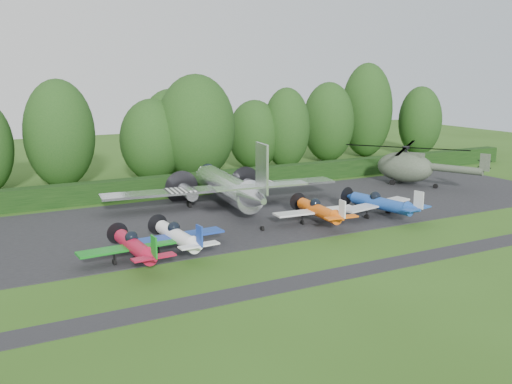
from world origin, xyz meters
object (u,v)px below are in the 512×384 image
sign_board (417,160)px  helicopter (406,164)px  light_plane_blue (381,203)px  light_plane_white (177,236)px  transport_plane (228,187)px  light_plane_red (135,246)px  light_plane_orange (319,210)px

sign_board → helicopter: bearing=-128.6°
light_plane_blue → sign_board: bearing=51.1°
light_plane_white → transport_plane: bearing=52.8°
light_plane_white → helicopter: (30.50, 10.75, 1.14)m
light_plane_red → sign_board: light_plane_red is taller
light_plane_white → sign_board: bearing=28.0°
light_plane_white → sign_board: 42.40m
light_plane_orange → helicopter: 19.95m
light_plane_white → light_plane_blue: 18.85m
light_plane_orange → helicopter: size_ratio=0.49×
transport_plane → light_plane_orange: 9.51m
transport_plane → light_plane_orange: bearing=-69.8°
transport_plane → light_plane_blue: transport_plane is taller
light_plane_orange → light_plane_blue: (5.99, -0.65, 0.07)m
light_plane_red → light_plane_blue: (22.12, 1.82, 0.08)m
transport_plane → light_plane_white: size_ratio=2.95×
transport_plane → light_plane_red: size_ratio=2.96×
helicopter → light_plane_blue: bearing=-115.1°
light_plane_white → light_plane_blue: (18.83, 0.90, 0.08)m
light_plane_white → helicopter: bearing=23.0°
light_plane_red → light_plane_white: bearing=19.0°
transport_plane → light_plane_red: (-11.93, -10.97, -0.85)m
light_plane_red → light_plane_orange: 16.32m
helicopter → sign_board: bearing=64.7°
transport_plane → helicopter: size_ratio=1.44×
light_plane_white → helicopter: 32.36m
light_plane_red → light_plane_white: 3.42m
helicopter → sign_board: size_ratio=4.66×
transport_plane → sign_board: (29.96, 7.49, -0.74)m
helicopter → sign_board: (8.10, 6.78, -1.03)m
light_plane_white → light_plane_orange: bearing=10.4°
light_plane_white → sign_board: (38.60, 17.53, 0.11)m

